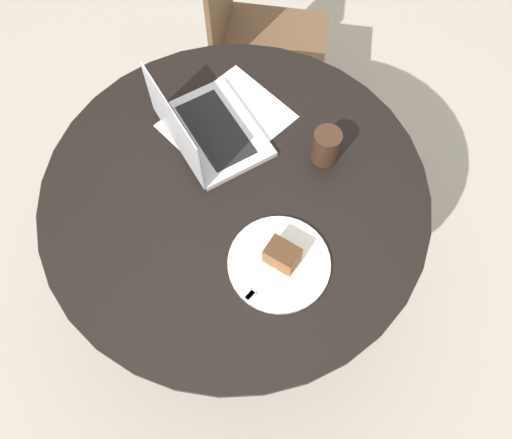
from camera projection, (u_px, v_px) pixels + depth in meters
ground_plane at (242, 279)px, 2.04m from camera, size 12.00×12.00×0.00m
dining_table at (237, 215)px, 1.51m from camera, size 1.07×1.07×0.75m
chair at (255, 40)px, 1.97m from camera, size 0.59×0.59×0.91m
paper_document at (227, 121)px, 1.46m from camera, size 0.38×0.34×0.00m
plate at (279, 263)px, 1.27m from camera, size 0.26×0.26×0.01m
cake_slice at (283, 254)px, 1.24m from camera, size 0.09×0.10×0.06m
fork at (264, 280)px, 1.24m from camera, size 0.17×0.07×0.00m
coffee_glass at (326, 146)px, 1.37m from camera, size 0.08×0.08×0.10m
laptop at (206, 130)px, 1.41m from camera, size 0.23×0.32×0.21m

